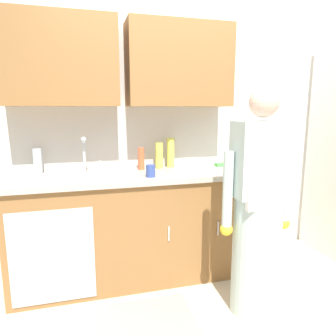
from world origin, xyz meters
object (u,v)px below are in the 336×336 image
sink (90,177)px  bottle_soap (159,156)px  person_at_sink (258,222)px  bottle_water_short (38,161)px  bottle_water_tall (141,159)px  bottle_dish_liquid (171,153)px  knife_on_counter (17,184)px  sponge (221,165)px  cup_by_sink (151,171)px

sink → bottle_soap: bearing=14.6°
person_at_sink → bottle_water_short: 1.84m
bottle_water_tall → bottle_dish_liquid: (0.29, 0.05, 0.04)m
knife_on_counter → bottle_water_tall: bearing=12.7°
sink → bottle_dish_liquid: sink is taller
bottle_dish_liquid → sponge: 0.50m
bottle_dish_liquid → bottle_soap: 0.12m
sink → cup_by_sink: (0.47, -0.18, 0.06)m
bottle_water_tall → cup_by_sink: 0.33m
bottle_water_tall → bottle_soap: bearing=5.5°
sink → bottle_water_tall: sink is taller
bottle_water_short → sponge: bearing=-3.1°
cup_by_sink → sponge: (0.75, 0.30, -0.03)m
bottle_water_short → bottle_soap: (1.04, -0.04, 0.01)m
person_at_sink → cup_by_sink: (-0.66, 0.54, 0.30)m
bottle_water_short → sponge: bottle_water_short is taller
sink → knife_on_counter: size_ratio=2.08×
bottle_water_short → knife_on_counter: size_ratio=0.89×
sponge → bottle_soap: bearing=175.2°
bottle_water_short → cup_by_sink: bottle_water_short is taller
bottle_dish_liquid → knife_on_counter: (-1.26, -0.38, -0.13)m
sink → sponge: (1.22, 0.11, 0.03)m
cup_by_sink → knife_on_counter: cup_by_sink is taller
person_at_sink → bottle_dish_liquid: 1.07m
bottle_water_tall → bottle_soap: bottle_soap is taller
bottle_water_short → bottle_dish_liquid: 1.16m
bottle_water_short → cup_by_sink: (0.89, -0.39, -0.06)m
sink → bottle_water_short: (-0.42, 0.20, 0.12)m
cup_by_sink → sink: bearing=158.5°
bottle_water_tall → sink: bearing=-162.2°
bottle_dish_liquid → sponge: (0.48, -0.08, -0.12)m
bottle_soap → sponge: 0.61m
bottle_dish_liquid → cup_by_sink: (-0.27, -0.38, -0.09)m
person_at_sink → bottle_water_short: size_ratio=7.57×
person_at_sink → bottle_soap: (-0.50, 0.89, 0.37)m
sink → person_at_sink: size_ratio=0.31×
sink → bottle_dish_liquid: 0.78m
bottle_dish_liquid → sponge: bearing=-9.9°
sponge → bottle_dish_liquid: bearing=170.1°
bottle_soap → cup_by_sink: 0.39m
bottle_water_tall → bottle_water_short: bottle_water_short is taller
bottle_soap → bottle_dish_liquid: bearing=16.1°
bottle_water_short → cup_by_sink: bearing=-23.4°
cup_by_sink → bottle_water_short: bearing=156.6°
sink → bottle_soap: size_ratio=2.12×
bottle_dish_liquid → bottle_water_short: bearing=179.8°
sponge → bottle_water_short: bearing=176.9°
bottle_water_tall → bottle_dish_liquid: bottle_dish_liquid is taller
bottle_water_short → knife_on_counter: (-0.10, -0.39, -0.10)m
bottle_water_short → bottle_dish_liquid: bottle_dish_liquid is taller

